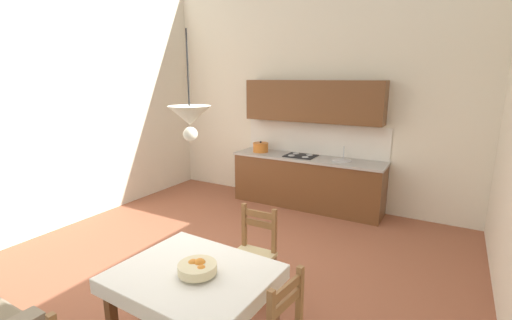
{
  "coord_description": "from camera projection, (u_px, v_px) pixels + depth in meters",
  "views": [
    {
      "loc": [
        2.26,
        -2.88,
        2.23
      ],
      "look_at": [
        -0.08,
        1.25,
        1.13
      ],
      "focal_mm": 24.75,
      "sensor_mm": 36.0,
      "label": 1
    }
  ],
  "objects": [
    {
      "name": "ground_plane",
      "position": [
        209.0,
        282.0,
        4.04
      ],
      "size": [
        6.22,
        6.71,
        0.1
      ],
      "primitive_type": "cube",
      "color": "#99563D"
    },
    {
      "name": "wall_back",
      "position": [
        312.0,
        92.0,
        6.22
      ],
      "size": [
        6.22,
        0.12,
        3.97
      ],
      "primitive_type": "cube",
      "color": "silver",
      "rests_on": "ground_plane"
    },
    {
      "name": "wall_left",
      "position": [
        41.0,
        96.0,
        4.96
      ],
      "size": [
        0.12,
        6.71,
        3.97
      ],
      "primitive_type": "cube",
      "color": "silver",
      "rests_on": "ground_plane"
    },
    {
      "name": "kitchen_cabinetry",
      "position": [
        308.0,
        159.0,
        6.15
      ],
      "size": [
        2.65,
        0.63,
        2.2
      ],
      "color": "brown",
      "rests_on": "ground_plane"
    },
    {
      "name": "dining_table",
      "position": [
        194.0,
        287.0,
        2.8
      ],
      "size": [
        1.24,
        1.04,
        0.75
      ],
      "color": "brown",
      "rests_on": "ground_plane"
    },
    {
      "name": "dining_chair_kitchen_side",
      "position": [
        253.0,
        255.0,
        3.66
      ],
      "size": [
        0.43,
        0.43,
        0.93
      ],
      "color": "#D1BC89",
      "rests_on": "ground_plane"
    },
    {
      "name": "fruit_bowl",
      "position": [
        198.0,
        268.0,
        2.71
      ],
      "size": [
        0.3,
        0.3,
        0.12
      ],
      "color": "beige",
      "rests_on": "dining_table"
    },
    {
      "name": "pendant_lamp",
      "position": [
        190.0,
        117.0,
        2.61
      ],
      "size": [
        0.32,
        0.32,
        0.8
      ],
      "color": "black"
    }
  ]
}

